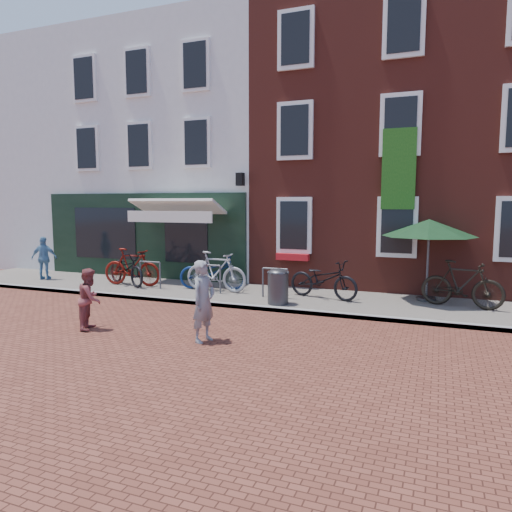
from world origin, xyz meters
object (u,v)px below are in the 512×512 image
at_px(bicycle_1, 132,267).
at_px(bicycle_4, 323,279).
at_px(cafe_person, 44,258).
at_px(bicycle_3, 216,271).
at_px(bicycle_0, 126,268).
at_px(bicycle_5, 462,284).
at_px(boy, 90,299).
at_px(bicycle_2, 212,272).
at_px(parasol, 429,225).
at_px(woman, 204,301).
at_px(litter_bin, 278,284).

distance_m(bicycle_1, bicycle_4, 6.03).
height_order(cafe_person, bicycle_3, cafe_person).
height_order(bicycle_0, bicycle_5, bicycle_5).
relative_size(bicycle_0, bicycle_5, 1.03).
relative_size(boy, bicycle_0, 0.65).
xyz_separation_m(boy, bicycle_2, (0.58, 4.60, -0.03)).
relative_size(parasol, bicycle_1, 1.24).
height_order(parasol, boy, parasol).
bearing_deg(bicycle_3, bicycle_4, -85.47).
height_order(bicycle_3, bicycle_5, same).
bearing_deg(bicycle_1, parasol, -88.02).
distance_m(boy, bicycle_4, 6.01).
xyz_separation_m(woman, bicycle_5, (4.76, 4.57, -0.11)).
height_order(cafe_person, bicycle_2, cafe_person).
distance_m(bicycle_2, bicycle_3, 0.37).
bearing_deg(boy, bicycle_2, -29.55).
height_order(bicycle_1, bicycle_2, bicycle_1).
height_order(litter_bin, bicycle_0, bicycle_0).
height_order(cafe_person, bicycle_0, cafe_person).
relative_size(bicycle_1, bicycle_5, 1.00).
xyz_separation_m(woman, bicycle_3, (-1.84, 4.27, -0.11)).
xyz_separation_m(litter_bin, bicycle_2, (-2.50, 1.23, 0.02)).
bearing_deg(litter_bin, bicycle_5, 16.24).
relative_size(woman, bicycle_4, 0.79).
relative_size(boy, bicycle_2, 0.65).
bearing_deg(bicycle_0, parasol, -58.69).
relative_size(boy, cafe_person, 0.90).
bearing_deg(parasol, litter_bin, -152.17).
bearing_deg(bicycle_3, bicycle_1, 93.94).
relative_size(bicycle_1, bicycle_3, 1.00).
distance_m(bicycle_0, bicycle_1, 0.23).
bearing_deg(cafe_person, bicycle_0, 159.81).
bearing_deg(bicycle_1, cafe_person, 86.68).
bearing_deg(boy, bicycle_3, -33.23).
xyz_separation_m(woman, boy, (-2.68, -0.07, -0.14)).
height_order(cafe_person, bicycle_4, cafe_person).
bearing_deg(parasol, cafe_person, -174.96).
bearing_deg(bicycle_2, litter_bin, -129.65).
relative_size(litter_bin, woman, 0.62).
xyz_separation_m(litter_bin, parasol, (3.53, 1.86, 1.51)).
xyz_separation_m(bicycle_4, bicycle_5, (3.44, 0.15, 0.06)).
height_order(woman, cafe_person, woman).
bearing_deg(cafe_person, litter_bin, 152.92).
bearing_deg(bicycle_0, boy, -127.13).
distance_m(parasol, bicycle_3, 6.01).
height_order(litter_bin, cafe_person, cafe_person).
height_order(bicycle_0, bicycle_1, bicycle_1).
relative_size(litter_bin, bicycle_3, 0.50).
xyz_separation_m(cafe_person, bicycle_2, (6.09, 0.44, -0.20)).
bearing_deg(boy, litter_bin, -64.76).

